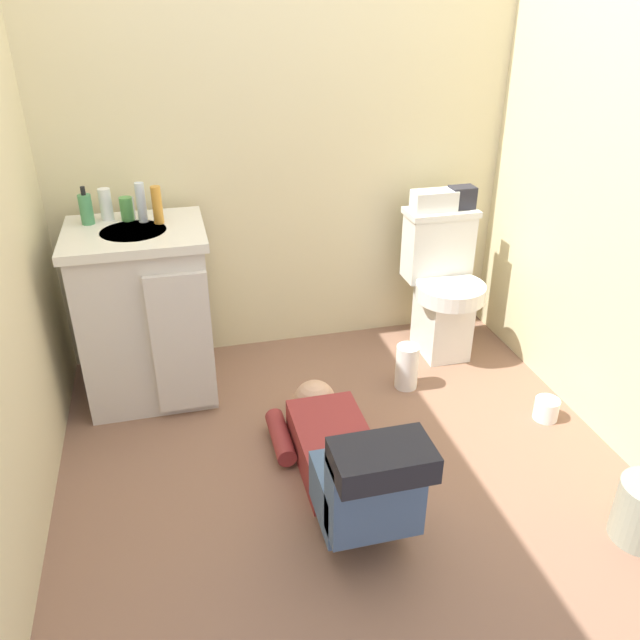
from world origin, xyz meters
The scene contains 15 objects.
ground_plane centered at (0.00, 0.00, -0.02)m, with size 2.77×3.01×0.04m, color #855F49.
wall_back centered at (0.00, 1.05, 1.20)m, with size 2.43×0.08×2.40m, color beige.
toilet centered at (0.75, 0.72, 0.37)m, with size 0.36×0.46×0.75m.
vanity_cabinet centered at (-0.74, 0.68, 0.42)m, with size 0.60×0.53×0.82m.
faucet centered at (-0.74, 0.82, 0.87)m, with size 0.02×0.02×0.10m, color silver.
person_plumber centered at (-0.05, -0.25, 0.18)m, with size 0.39×1.06×0.52m.
tissue_box centered at (0.71, 0.81, 0.80)m, with size 0.22×0.11×0.10m, color silver.
toiletry_bag centered at (0.86, 0.81, 0.81)m, with size 0.12×0.09×0.11m, color #26262D.
soap_dispenser centered at (-0.93, 0.80, 0.89)m, with size 0.06×0.06×0.17m.
bottle_white centered at (-0.85, 0.84, 0.89)m, with size 0.05×0.05×0.14m, color white.
bottle_green centered at (-0.76, 0.81, 0.87)m, with size 0.06×0.06×0.10m, color #4F9A49.
bottle_clear centered at (-0.69, 0.77, 0.91)m, with size 0.04×0.04×0.17m, color silver.
bottle_amber centered at (-0.63, 0.73, 0.90)m, with size 0.04×0.04×0.17m, color orange.
paper_towel_roll centered at (0.45, 0.40, 0.11)m, with size 0.11×0.11×0.23m, color white.
toilet_paper_roll centered at (0.98, 0.00, 0.05)m, with size 0.11×0.11×0.10m, color white.
Camera 1 is at (-0.59, -2.01, 1.74)m, focal length 35.43 mm.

